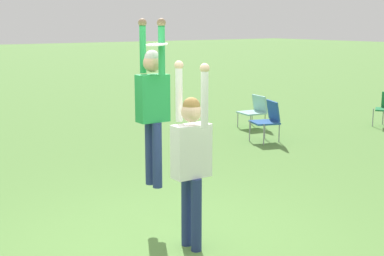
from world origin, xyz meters
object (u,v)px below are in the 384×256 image
object	(u,v)px
frisbee	(157,45)
camping_chair_2	(255,109)
person_jumping	(153,100)
person_defending	(191,152)
camping_chair_1	(268,118)

from	to	relation	value
frisbee	camping_chair_2	size ratio (longest dim) A/B	0.32
person_jumping	frisbee	world-z (taller)	person_jumping
person_defending	person_jumping	bearing A→B (deg)	-90.00
person_defending	camping_chair_2	xyz separation A→B (m)	(-4.97, 5.45, -0.68)
person_jumping	person_defending	bearing A→B (deg)	-90.00
person_defending	frisbee	xyz separation A→B (m)	(-0.53, -0.10, 1.17)
person_jumping	person_defending	distance (m)	0.99
frisbee	camping_chair_2	xyz separation A→B (m)	(-4.43, 5.55, -1.85)
person_defending	frisbee	distance (m)	1.29
person_jumping	camping_chair_1	xyz separation A→B (m)	(-2.76, 4.60, -1.10)
person_jumping	camping_chair_2	distance (m)	6.90
person_jumping	camping_chair_2	xyz separation A→B (m)	(-4.11, 5.42, -1.17)
person_jumping	person_defending	size ratio (longest dim) A/B	0.97
camping_chair_2	person_defending	bearing A→B (deg)	140.80
person_defending	camping_chair_1	bearing A→B (deg)	-140.02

